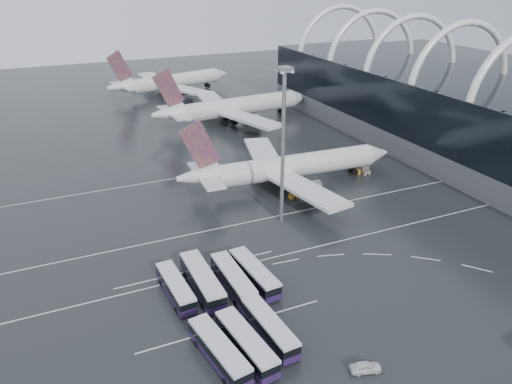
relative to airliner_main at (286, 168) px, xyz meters
name	(u,v)px	position (x,y,z in m)	size (l,w,h in m)	color
ground	(319,240)	(-5.87, -25.11, -4.51)	(420.00, 420.00, 0.00)	black
terminal	(488,119)	(55.69, -5.27, 6.36)	(42.00, 160.00, 34.90)	#5C5E61
lane_marking_near	(325,245)	(-5.87, -27.11, -4.51)	(120.00, 0.25, 0.01)	silver
lane_marking_mid	(289,213)	(-5.87, -13.11, -4.51)	(120.00, 0.25, 0.01)	silver
lane_marking_far	(238,168)	(-5.87, 14.89, -4.51)	(120.00, 0.25, 0.01)	silver
bus_bay_line_south	(232,326)	(-29.87, -41.11, -4.51)	(28.00, 0.25, 0.01)	silver
bus_bay_line_north	(197,269)	(-29.87, -25.11, -4.51)	(28.00, 0.25, 0.01)	silver
airliner_main	(286,168)	(0.00, 0.00, 0.00)	(53.18, 46.65, 18.02)	silver
airliner_gate_b	(232,108)	(7.82, 52.99, 0.39)	(56.45, 50.50, 19.59)	silver
airliner_gate_c	(169,82)	(-0.36, 99.62, 0.25)	(52.95, 48.10, 19.03)	silver
bus_row_near_a	(176,287)	(-35.22, -30.99, -2.89)	(3.28, 12.09, 2.95)	#261645
bus_row_near_b	(202,280)	(-30.97, -31.30, -2.63)	(3.36, 13.92, 3.43)	#261645
bus_row_near_c	(233,279)	(-26.36, -32.78, -2.77)	(3.18, 12.90, 3.17)	#261645
bus_row_near_d	(254,273)	(-22.63, -32.66, -2.78)	(3.76, 12.96, 3.15)	#261645
bus_row_far_a	(219,351)	(-33.99, -46.95, -2.82)	(4.56, 12.79, 3.08)	#261645
bus_row_far_b	(246,343)	(-30.25, -47.08, -2.81)	(4.21, 12.85, 3.10)	#261645
bus_row_far_c	(269,327)	(-26.06, -45.42, -2.86)	(3.51, 12.34, 3.00)	#261645
van_curve_b	(366,367)	(-17.71, -56.25, -3.82)	(1.63, 4.05, 1.38)	white
floodlight_mast	(283,129)	(-8.93, -15.35, 14.79)	(2.35, 2.35, 30.69)	gray
gse_cart_belly_a	(356,172)	(18.99, -0.85, -3.95)	(2.08, 1.23, 1.13)	orange
gse_cart_belly_b	(365,168)	(22.46, 0.30, -3.96)	(2.04, 1.20, 1.11)	slate
gse_cart_belly_c	(294,196)	(-1.52, -6.82, -3.98)	(1.97, 1.16, 1.07)	orange
gse_cart_belly_d	(366,173)	(21.18, -2.22, -4.00)	(1.89, 1.12, 1.03)	slate
gse_cart_belly_e	(297,165)	(8.08, 9.19, -3.92)	(2.18, 1.29, 1.19)	orange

